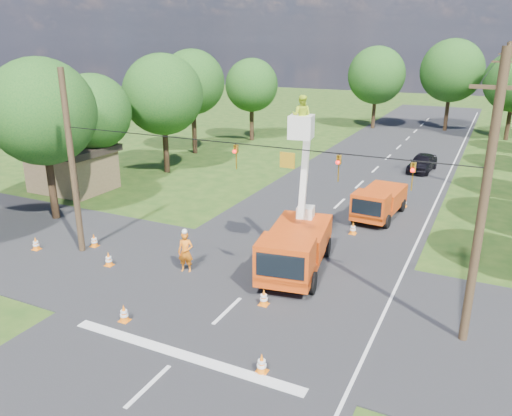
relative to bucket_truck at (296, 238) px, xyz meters
The scene contains 31 objects.
ground 15.63m from the bucket_truck, 93.96° to the left, with size 140.00×140.00×0.00m, color #204414.
road_main 15.63m from the bucket_truck, 93.96° to the left, with size 12.00×100.00×0.06m, color black.
road_cross 3.19m from the bucket_truck, 113.27° to the right, with size 56.00×10.00×0.07m, color black.
stop_bar 7.95m from the bucket_truck, 97.94° to the right, with size 9.00×0.45×0.02m, color silver.
edge_line 16.24m from the bucket_truck, 73.72° to the left, with size 0.12×90.00×0.02m, color silver.
bucket_truck is the anchor object (origin of this frame).
second_truck 9.16m from the bucket_truck, 78.86° to the left, with size 2.42×5.44×1.99m.
ground_worker 5.06m from the bucket_truck, 154.29° to the right, with size 0.71×0.47×1.96m, color orange.
distant_car 21.83m from the bucket_truck, 83.66° to the left, with size 1.72×4.27×1.45m, color black.
traffic_cone_0 8.15m from the bucket_truck, 121.68° to the right, with size 0.38×0.38×0.71m.
traffic_cone_1 7.67m from the bucket_truck, 76.44° to the right, with size 0.38×0.38×0.71m.
traffic_cone_2 2.78m from the bucket_truck, 100.24° to the left, with size 0.38×0.38×0.71m.
traffic_cone_3 5.97m from the bucket_truck, 78.76° to the left, with size 0.38×0.38×0.71m.
traffic_cone_4 8.86m from the bucket_truck, 157.94° to the right, with size 0.38×0.38×0.71m.
traffic_cone_5 10.63m from the bucket_truck, behind, with size 0.38×0.38×0.71m.
traffic_cone_6 13.27m from the bucket_truck, 164.90° to the right, with size 0.38×0.38×0.71m.
traffic_cone_7 12.15m from the bucket_truck, 76.62° to the left, with size 0.38×0.38×0.71m.
traffic_cone_8 3.67m from the bucket_truck, 89.82° to the right, with size 0.38×0.38×0.71m.
pole_right_near 8.55m from the bucket_truck, 18.58° to the right, with size 1.80×0.30×10.00m.
pole_right_mid 19.32m from the bucket_truck, 67.01° to the left, with size 1.80×0.30×10.00m.
pole_right_far 38.38m from the bucket_truck, 78.80° to the left, with size 1.80×0.30×10.00m.
pole_left 11.23m from the bucket_truck, 166.71° to the right, with size 0.30×0.30×9.00m.
signal_span 5.02m from the bucket_truck, 65.30° to the right, with size 18.00×0.29×1.07m.
shed 19.85m from the bucket_truck, 163.91° to the left, with size 5.50×4.50×3.15m.
tree_left_b 16.26m from the bucket_truck, behind, with size 6.00×6.00×9.32m.
tree_left_c 19.11m from the bucket_truck, 159.69° to the left, with size 5.20×5.20×8.06m.
tree_left_d 20.84m from the bucket_truck, 142.12° to the left, with size 6.20×6.20×9.24m.
tree_left_e 26.89m from the bucket_truck, 132.50° to the left, with size 5.80×5.80×9.41m.
tree_left_f 32.01m from the bucket_truck, 119.99° to the left, with size 5.40×5.40×8.40m.
tree_far_a 41.20m from the bucket_truck, 98.53° to the left, with size 6.60×6.60×9.50m.
tree_far_b 42.85m from the bucket_truck, 87.40° to the left, with size 7.00×7.00×10.32m.
Camera 1 is at (8.58, -15.04, 10.18)m, focal length 35.00 mm.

